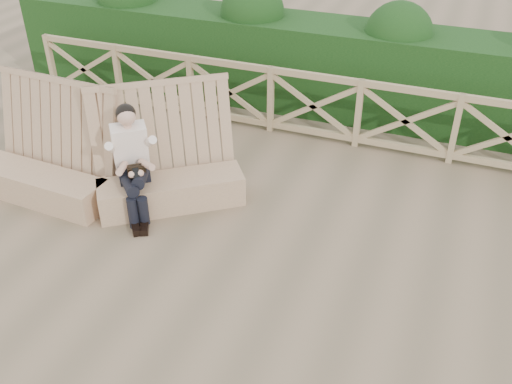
% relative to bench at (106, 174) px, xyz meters
% --- Properties ---
extents(ground, '(60.00, 60.00, 0.00)m').
position_rel_bench_xyz_m(ground, '(2.04, -0.80, -0.39)').
color(ground, brown).
rests_on(ground, ground).
extents(bench, '(3.55, 1.76, 1.55)m').
position_rel_bench_xyz_m(bench, '(0.00, 0.00, 0.00)').
color(bench, '#967156').
rests_on(bench, ground).
extents(woman, '(0.79, 0.93, 1.45)m').
position_rel_bench_xyz_m(woman, '(0.49, -0.07, 0.37)').
color(woman, black).
rests_on(woman, ground).
extents(guardrail, '(10.10, 0.09, 1.10)m').
position_rel_bench_xyz_m(guardrail, '(2.04, 2.70, 0.17)').
color(guardrail, olive).
rests_on(guardrail, ground).
extents(hedge, '(12.00, 1.20, 1.50)m').
position_rel_bench_xyz_m(hedge, '(2.04, 3.90, 0.36)').
color(hedge, black).
rests_on(hedge, ground).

